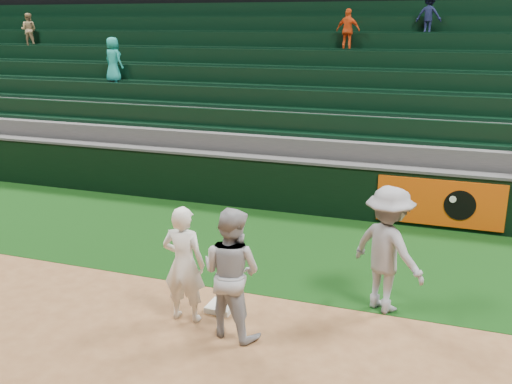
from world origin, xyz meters
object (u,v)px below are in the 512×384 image
first_baseman (184,264)px  base_coach (388,250)px  first_base (221,307)px  baserunner (231,273)px

first_baseman → base_coach: bearing=-157.1°
first_base → baserunner: size_ratio=0.21×
baserunner → first_base: bearing=-40.8°
first_baseman → baserunner: bearing=167.3°
baserunner → base_coach: 2.42m
base_coach → baserunner: bearing=69.4°
first_base → first_baseman: first_baseman is taller
first_base → base_coach: (2.37, 0.85, 0.94)m
baserunner → base_coach: size_ratio=0.96×
first_base → first_baseman: bearing=-132.4°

